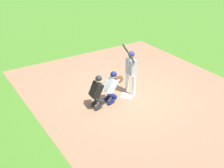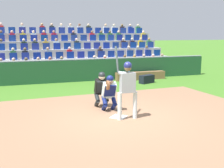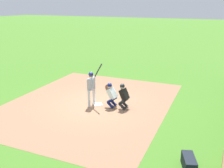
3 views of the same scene
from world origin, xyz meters
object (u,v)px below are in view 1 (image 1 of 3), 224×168
object	(u,v)px
home_plate_marker	(127,96)
batter_at_plate	(131,68)
catcher_crouching	(112,85)
home_plate_umpire	(97,90)

from	to	relation	value
home_plate_marker	batter_at_plate	distance (m)	1.13
catcher_crouching	home_plate_umpire	world-z (taller)	home_plate_umpire
batter_at_plate	home_plate_umpire	distance (m)	1.71
catcher_crouching	home_plate_marker	bearing A→B (deg)	95.49
catcher_crouching	home_plate_umpire	bearing A→B (deg)	-83.24
batter_at_plate	home_plate_marker	bearing A→B (deg)	-57.62
home_plate_marker	batter_at_plate	size ratio (longest dim) A/B	0.20
home_plate_marker	home_plate_umpire	distance (m)	1.54
home_plate_marker	catcher_crouching	size ratio (longest dim) A/B	0.35
batter_at_plate	catcher_crouching	size ratio (longest dim) A/B	1.75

